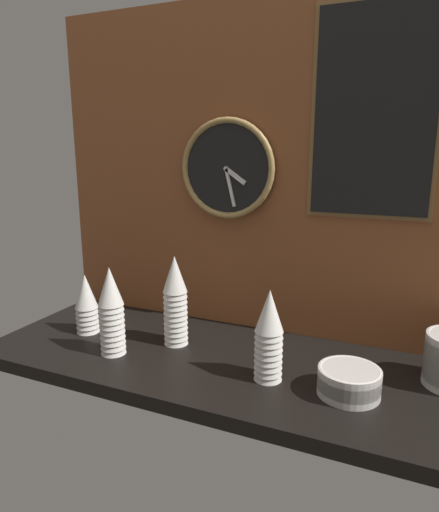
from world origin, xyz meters
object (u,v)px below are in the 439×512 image
cup_stack_center_right (269,335)px  wall_clock (227,169)px  bowl_stack_right (349,380)px  cup_stack_left (111,311)px  cup_stack_center_left (175,301)px  menu_board (374,112)px  cup_stack_far_left (86,304)px

cup_stack_center_right → wall_clock: size_ratio=0.78×
bowl_stack_right → wall_clock: wall_clock is taller
cup_stack_left → cup_stack_center_left: (13.86, 13.66, 0.85)cm
cup_stack_center_left → menu_board: size_ratio=0.48×
cup_stack_center_right → cup_stack_center_left: cup_stack_center_left is taller
cup_stack_far_left → cup_stack_left: bearing=-29.2°
cup_stack_left → cup_stack_center_right: bearing=4.4°
cup_stack_left → wall_clock: wall_clock is taller
cup_stack_left → cup_stack_center_left: 19.48cm
cup_stack_center_right → cup_stack_center_left: 34.98cm
wall_clock → cup_stack_center_right: bearing=-51.0°
cup_stack_far_left → bowl_stack_right: bearing=-3.6°
cup_stack_center_right → bowl_stack_right: size_ratio=1.61×
cup_stack_center_left → bowl_stack_right: size_ratio=1.82×
menu_board → wall_clock: bearing=-178.8°
bowl_stack_right → menu_board: bearing=93.8°
cup_stack_center_right → menu_board: (18.78, 31.87, 57.22)cm
cup_stack_far_left → bowl_stack_right: cup_stack_far_left is taller
cup_stack_far_left → cup_stack_left: 20.49cm
cup_stack_left → bowl_stack_right: size_ratio=1.71×
cup_stack_center_left → bowl_stack_right: bearing=-9.7°
cup_stack_far_left → menu_board: menu_board is taller
cup_stack_far_left → cup_stack_left: size_ratio=0.75×
cup_stack_left → cup_stack_center_right: 47.47cm
cup_stack_center_right → wall_clock: wall_clock is taller
cup_stack_center_left → cup_stack_center_right: bearing=-16.7°
menu_board → bowl_stack_right: bearing=-86.2°
cup_stack_center_right → wall_clock: bearing=129.0°
bowl_stack_right → cup_stack_center_right: bearing=-177.8°
menu_board → cup_stack_center_right: bearing=-120.5°
cup_stack_left → cup_stack_center_right: cup_stack_left is taller
cup_stack_center_left → menu_board: (52.24, 21.83, 55.53)cm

